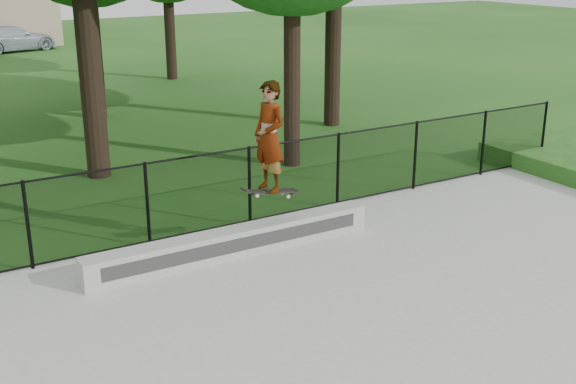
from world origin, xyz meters
TOP-DOWN VIEW (x-y plane):
  - ground at (0.00, 0.00)m, footprint 100.00×100.00m
  - concrete_slab at (0.00, 0.00)m, footprint 14.00×12.00m
  - grind_ledge at (-0.95, 4.70)m, footprint 5.19×0.40m
  - car_c at (1.14, 33.91)m, footprint 4.47×2.93m
  - skater_airborne at (-0.30, 4.59)m, footprint 0.84×0.73m
  - chainlink_fence at (0.00, 5.90)m, footprint 16.06×0.06m

SIDE VIEW (x-z plane):
  - ground at x=0.00m, z-range 0.00..0.00m
  - concrete_slab at x=0.00m, z-range 0.00..0.06m
  - grind_ledge at x=-0.95m, z-range 0.06..0.53m
  - car_c at x=1.14m, z-range 0.00..1.30m
  - chainlink_fence at x=0.00m, z-range 0.06..1.56m
  - skater_airborne at x=-0.30m, z-range 1.04..3.04m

